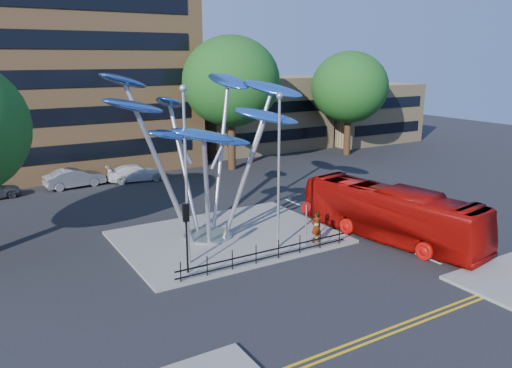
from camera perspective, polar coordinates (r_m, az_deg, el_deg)
ground at (r=24.83m, az=5.43°, el=-9.92°), size 120.00×120.00×0.00m
traffic_island at (r=29.01m, az=-3.28°, el=-6.06°), size 12.00×9.00×0.15m
double_yellow_near at (r=20.86m, az=15.63°, el=-15.40°), size 40.00×0.12×0.01m
double_yellow_far at (r=20.69m, az=16.25°, el=-15.71°), size 40.00×0.12×0.01m
brick_tower at (r=50.89m, az=-23.71°, el=18.62°), size 25.00×15.00×30.00m
low_building_near at (r=56.82m, az=0.47°, el=8.08°), size 15.00×8.00×8.00m
low_building_far at (r=63.82m, az=12.31°, el=7.99°), size 12.00×8.00×7.00m
tree_right at (r=45.60m, az=-2.87°, el=11.62°), size 8.80×8.80×12.11m
tree_far at (r=53.73m, az=10.63°, el=10.80°), size 8.00×8.00×10.81m
leaf_sculpture at (r=27.53m, az=-6.13°, el=7.37°), size 12.72×9.54×9.51m
street_lamp_left at (r=23.93m, az=-8.06°, el=2.58°), size 0.36×0.36×8.80m
street_lamp_right at (r=25.89m, az=2.63°, el=3.01°), size 0.36×0.36×8.30m
traffic_light_island at (r=23.56m, az=-7.98°, el=-4.51°), size 0.28×0.18×3.42m
no_entry_sign_island at (r=27.18m, az=5.76°, el=-3.65°), size 0.60×0.10×2.45m
pedestrian_railing_front at (r=25.37m, az=1.31°, el=-7.95°), size 10.00×0.06×1.00m
red_bus at (r=29.33m, az=15.14°, el=-3.28°), size 4.35×11.42×3.11m
pedestrian at (r=27.82m, az=6.91°, el=-4.89°), size 0.67×0.44×1.83m
parked_car_mid at (r=42.49m, az=-20.04°, el=0.65°), size 4.81×2.10×1.54m
parked_car_right at (r=43.23m, az=-13.55°, el=1.25°), size 4.96×2.46×1.39m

